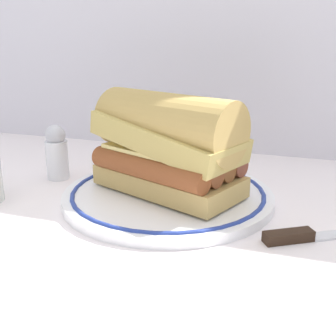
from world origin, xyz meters
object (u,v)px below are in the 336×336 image
object	(u,v)px
plate	(168,194)
salt_shaker	(57,153)
butter_knife	(318,234)
sausage_sandwich	(168,144)

from	to	relation	value
plate	salt_shaker	bearing A→B (deg)	170.07
butter_knife	salt_shaker	bearing A→B (deg)	166.86
sausage_sandwich	salt_shaker	size ratio (longest dim) A/B	2.60
sausage_sandwich	plate	bearing A→B (deg)	22.30
plate	butter_knife	distance (m)	0.20
salt_shaker	sausage_sandwich	bearing A→B (deg)	-9.93
salt_shaker	butter_knife	bearing A→B (deg)	-13.14
salt_shaker	butter_knife	distance (m)	0.39
salt_shaker	plate	bearing A→B (deg)	-9.93
butter_knife	plate	bearing A→B (deg)	163.77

